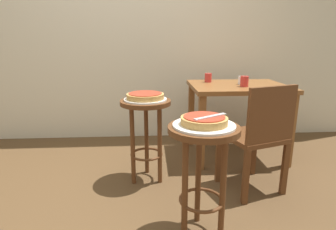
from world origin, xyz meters
TOP-DOWN VIEW (x-y plane):
  - ground_plane at (0.00, 0.00)m, footprint 6.00×6.00m
  - back_wall at (0.00, 1.65)m, footprint 6.00×0.10m
  - stool_foreground at (0.49, -0.23)m, footprint 0.40×0.40m
  - serving_plate_foreground at (0.49, -0.23)m, footprint 0.35×0.35m
  - pizza_foreground at (0.49, -0.23)m, footprint 0.26×0.26m
  - stool_middle at (0.16, 0.48)m, footprint 0.40×0.40m
  - serving_plate_middle at (0.16, 0.48)m, footprint 0.34×0.34m
  - pizza_middle at (0.16, 0.48)m, footprint 0.30×0.30m
  - dining_table at (1.06, 0.96)m, footprint 0.92×0.74m
  - cup_near_edge at (1.07, 0.84)m, footprint 0.08×0.08m
  - cup_far_edge at (0.79, 1.14)m, footprint 0.07×0.07m
  - condiment_shaker at (1.08, 0.97)m, footprint 0.04×0.04m
  - wooden_chair at (1.00, 0.23)m, footprint 0.51×0.51m
  - pizza_server_knife at (0.52, -0.25)m, footprint 0.20×0.13m

SIDE VIEW (x-z plane):
  - ground_plane at x=0.00m, z-range 0.00..0.00m
  - wooden_chair at x=1.00m, z-range 0.04..0.89m
  - stool_foreground at x=0.49m, z-range 0.17..0.86m
  - stool_middle at x=0.16m, z-range 0.17..0.86m
  - dining_table at x=1.06m, z-range 0.25..0.98m
  - serving_plate_foreground at x=0.49m, z-range 0.69..0.70m
  - serving_plate_middle at x=0.16m, z-range 0.69..0.70m
  - pizza_foreground at x=0.49m, z-range 0.70..0.75m
  - pizza_middle at x=0.16m, z-range 0.70..0.75m
  - pizza_server_knife at x=0.52m, z-range 0.75..0.75m
  - condiment_shaker at x=1.08m, z-range 0.73..0.81m
  - cup_far_edge at x=0.79m, z-range 0.73..0.82m
  - cup_near_edge at x=1.07m, z-range 0.73..0.83m
  - back_wall at x=0.00m, z-range 0.00..3.00m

